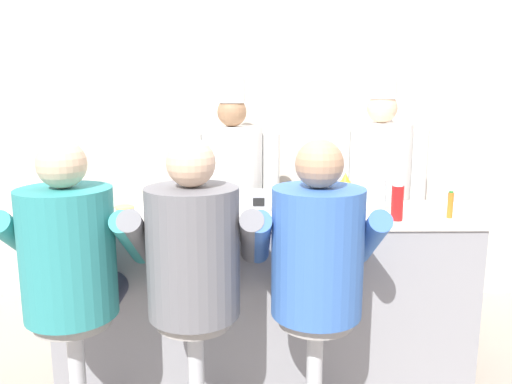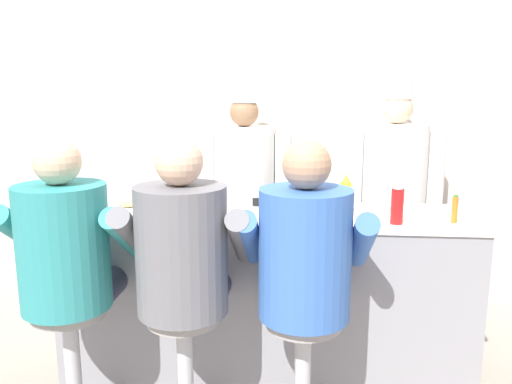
# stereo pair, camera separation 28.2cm
# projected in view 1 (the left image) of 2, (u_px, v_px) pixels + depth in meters

# --- Properties ---
(wall_back) EXTENTS (10.00, 0.06, 2.70)m
(wall_back) POSITION_uv_depth(u_px,v_px,m) (260.00, 134.00, 4.01)
(wall_back) COLOR beige
(wall_back) RESTS_ON ground_plane
(diner_counter) EXTENTS (2.39, 0.59, 1.00)m
(diner_counter) POSITION_uv_depth(u_px,v_px,m) (264.00, 293.00, 2.97)
(diner_counter) COLOR gray
(diner_counter) RESTS_ON ground_plane
(ketchup_bottle_red) EXTENTS (0.06, 0.06, 0.24)m
(ketchup_bottle_red) POSITION_uv_depth(u_px,v_px,m) (397.00, 200.00, 2.65)
(ketchup_bottle_red) COLOR red
(ketchup_bottle_red) RESTS_ON diner_counter
(mustard_bottle_yellow) EXTENTS (0.06, 0.06, 0.23)m
(mustard_bottle_yellow) POSITION_uv_depth(u_px,v_px,m) (345.00, 194.00, 2.80)
(mustard_bottle_yellow) COLOR yellow
(mustard_bottle_yellow) RESTS_ON diner_counter
(hot_sauce_bottle_orange) EXTENTS (0.03, 0.03, 0.15)m
(hot_sauce_bottle_orange) POSITION_uv_depth(u_px,v_px,m) (450.00, 205.00, 2.71)
(hot_sauce_bottle_orange) COLOR orange
(hot_sauce_bottle_orange) RESTS_ON diner_counter
(water_pitcher_clear) EXTENTS (0.15, 0.13, 0.19)m
(water_pitcher_clear) POSITION_uv_depth(u_px,v_px,m) (374.00, 195.00, 2.87)
(water_pitcher_clear) COLOR silver
(water_pitcher_clear) RESTS_ON diner_counter
(breakfast_plate) EXTENTS (0.26, 0.26, 0.05)m
(breakfast_plate) POSITION_uv_depth(u_px,v_px,m) (124.00, 210.00, 2.84)
(breakfast_plate) COLOR white
(breakfast_plate) RESTS_ON diner_counter
(cereal_bowl) EXTENTS (0.14, 0.14, 0.06)m
(cereal_bowl) POSITION_uv_depth(u_px,v_px,m) (190.00, 207.00, 2.84)
(cereal_bowl) COLOR #4C7FB7
(cereal_bowl) RESTS_ON diner_counter
(coffee_mug_blue) EXTENTS (0.12, 0.08, 0.08)m
(coffee_mug_blue) POSITION_uv_depth(u_px,v_px,m) (315.00, 206.00, 2.82)
(coffee_mug_blue) COLOR #4C7AB2
(coffee_mug_blue) RESTS_ON diner_counter
(coffee_mug_tan) EXTENTS (0.14, 0.09, 0.08)m
(coffee_mug_tan) POSITION_uv_depth(u_px,v_px,m) (73.00, 210.00, 2.72)
(coffee_mug_tan) COLOR beige
(coffee_mug_tan) RESTS_ON diner_counter
(napkin_dispenser_chrome) EXTENTS (0.11, 0.07, 0.13)m
(napkin_dispenser_chrome) POSITION_uv_depth(u_px,v_px,m) (259.00, 201.00, 2.84)
(napkin_dispenser_chrome) COLOR silver
(napkin_dispenser_chrome) RESTS_ON diner_counter
(diner_seated_teal) EXTENTS (0.64, 0.64, 1.47)m
(diner_seated_teal) POSITION_uv_depth(u_px,v_px,m) (72.00, 260.00, 2.32)
(diner_seated_teal) COLOR #B2B5BA
(diner_seated_teal) RESTS_ON ground_plane
(diner_seated_grey) EXTENTS (0.65, 0.64, 1.48)m
(diner_seated_grey) POSITION_uv_depth(u_px,v_px,m) (194.00, 259.00, 2.33)
(diner_seated_grey) COLOR #B2B5BA
(diner_seated_grey) RESTS_ON ground_plane
(diner_seated_blue) EXTENTS (0.64, 0.63, 1.47)m
(diner_seated_blue) POSITION_uv_depth(u_px,v_px,m) (316.00, 259.00, 2.34)
(diner_seated_blue) COLOR #B2B5BA
(diner_seated_blue) RESTS_ON ground_plane
(cook_in_whites_near) EXTENTS (0.69, 0.44, 1.78)m
(cook_in_whites_near) POSITION_uv_depth(u_px,v_px,m) (233.00, 189.00, 3.69)
(cook_in_whites_near) COLOR #232328
(cook_in_whites_near) RESTS_ON ground_plane
(cook_in_whites_far) EXTENTS (0.71, 0.45, 1.81)m
(cook_in_whites_far) POSITION_uv_depth(u_px,v_px,m) (378.00, 186.00, 3.72)
(cook_in_whites_far) COLOR #232328
(cook_in_whites_far) RESTS_ON ground_plane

